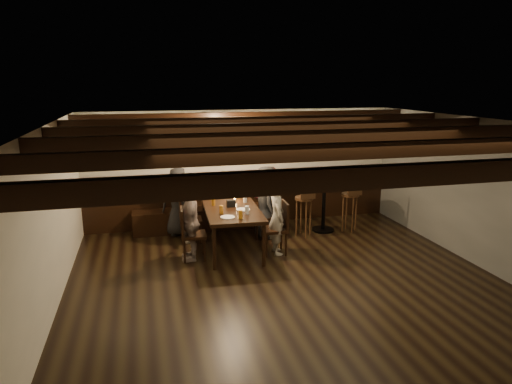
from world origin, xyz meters
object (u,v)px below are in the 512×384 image
object	(u,v)px
person_bench_left	(179,201)
person_right_near	(266,202)
person_bench_right	(268,198)
person_left_far	(190,222)
chair_left_near	(190,228)
chair_left_far	(193,244)
chair_right_near	(264,224)
person_right_far	(277,218)
high_top_table	(324,196)
person_left_near	(188,210)
chair_right_far	(275,238)
person_bench_centre	(224,200)
bar_stool_right	(350,211)
dining_table	(231,209)
bar_stool_left	(304,216)

from	to	relation	value
person_bench_left	person_right_near	xyz separation A→B (m)	(1.62, -0.54, 0.02)
person_bench_right	person_left_far	xyz separation A→B (m)	(-1.72, -1.26, 0.02)
chair_left_near	person_bench_left	bearing A→B (deg)	-158.07
chair_left_far	chair_right_near	size ratio (longest dim) A/B	1.06
person_left_far	person_right_far	size ratio (longest dim) A/B	1.03
chair_left_far	person_bench_left	xyz separation A→B (m)	(-0.11, 1.36, 0.40)
chair_left_far	high_top_table	distance (m)	2.91
chair_left_far	person_left_far	distance (m)	0.40
person_bench_right	high_top_table	distance (m)	1.12
chair_left_near	person_right_far	world-z (taller)	person_right_far
person_left_near	person_left_far	size ratio (longest dim) A/B	0.93
chair_right_far	person_bench_left	xyz separation A→B (m)	(-1.55, 1.43, 0.39)
chair_right_far	person_left_near	xyz separation A→B (m)	(-1.42, 0.98, 0.34)
person_bench_centre	person_left_far	distance (m)	1.68
person_left_far	person_right_far	world-z (taller)	person_left_far
person_bench_centre	person_right_near	world-z (taller)	person_right_near
person_bench_centre	bar_stool_right	distance (m)	2.56
chair_left_far	chair_right_near	xyz separation A→B (m)	(1.48, 0.82, -0.02)
dining_table	person_right_far	size ratio (longest dim) A/B	1.63
chair_right_far	bar_stool_right	bearing A→B (deg)	-62.90
person_bench_left	person_left_near	distance (m)	0.48
chair_right_near	bar_stool_left	world-z (taller)	bar_stool_left
chair_left_near	person_right_near	size ratio (longest dim) A/B	0.64
person_bench_left	bar_stool_right	xyz separation A→B (m)	(3.35, -0.63, -0.27)
person_left_near	person_left_far	bearing A→B (deg)	0.00
person_left_far	high_top_table	size ratio (longest dim) A/B	1.22
person_right_near	high_top_table	size ratio (longest dim) A/B	1.27
chair_left_near	person_bench_right	distance (m)	1.72
person_bench_centre	high_top_table	world-z (taller)	person_bench_centre
chair_right_far	person_left_far	world-z (taller)	person_left_far
high_top_table	bar_stool_left	xyz separation A→B (m)	(-0.50, -0.21, -0.31)
dining_table	person_left_far	size ratio (longest dim) A/B	1.59
chair_left_near	bar_stool_right	distance (m)	3.20
dining_table	chair_right_near	bearing A→B (deg)	32.08
person_left_far	person_right_near	xyz separation A→B (m)	(1.55, 0.82, 0.03)
person_bench_centre	person_bench_left	bearing A→B (deg)	9.46
chair_right_far	chair_left_far	bearing A→B (deg)	90.00
person_bench_right	person_right_near	xyz separation A→B (m)	(-0.17, -0.44, 0.04)
dining_table	person_left_near	size ratio (longest dim) A/B	1.70
person_bench_left	dining_table	bearing A→B (deg)	135.00
person_bench_centre	person_right_near	size ratio (longest dim) A/B	0.89
person_left_far	chair_right_far	bearing A→B (deg)	90.00
chair_left_near	person_right_far	bearing A→B (deg)	58.50
person_bench_right	bar_stool_left	world-z (taller)	person_bench_right
person_bench_centre	person_left_near	size ratio (longest dim) A/B	0.99
person_bench_right	person_left_near	world-z (taller)	person_bench_right
person_bench_centre	bar_stool_right	world-z (taller)	person_bench_centre
chair_left_near	dining_table	bearing A→B (deg)	57.95
bar_stool_left	person_bench_left	bearing A→B (deg)	157.76
person_left_near	person_right_near	world-z (taller)	person_right_near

